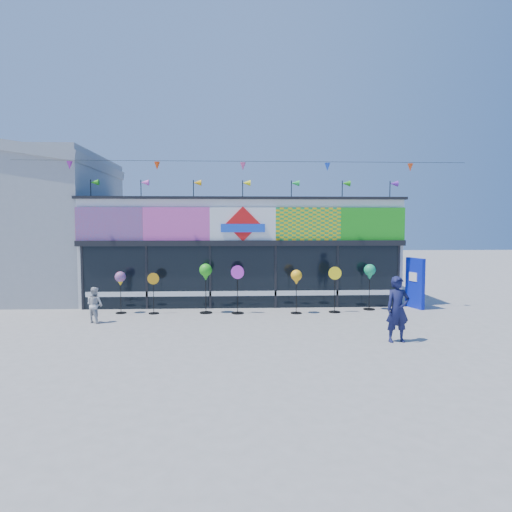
{
  "coord_description": "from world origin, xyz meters",
  "views": [
    {
      "loc": [
        -0.32,
        -13.23,
        3.09
      ],
      "look_at": [
        0.41,
        2.0,
        2.02
      ],
      "focal_mm": 32.0,
      "sensor_mm": 36.0,
      "label": 1
    }
  ],
  "objects": [
    {
      "name": "spinner_0",
      "position": [
        -4.25,
        2.63,
        1.17
      ],
      "size": [
        0.37,
        0.37,
        1.46
      ],
      "color": "black",
      "rests_on": "ground"
    },
    {
      "name": "spinner_6",
      "position": [
        4.56,
        2.88,
        1.33
      ],
      "size": [
        0.42,
        0.42,
        1.66
      ],
      "color": "black",
      "rests_on": "ground"
    },
    {
      "name": "spinner_1",
      "position": [
        -3.1,
        2.5,
        0.75
      ],
      "size": [
        0.4,
        0.36,
        1.42
      ],
      "color": "black",
      "rests_on": "ground"
    },
    {
      "name": "spinner_3",
      "position": [
        -0.21,
        2.4,
        0.89
      ],
      "size": [
        0.45,
        0.43,
        1.67
      ],
      "color": "black",
      "rests_on": "ground"
    },
    {
      "name": "spinner_2",
      "position": [
        -1.31,
        2.52,
        1.38
      ],
      "size": [
        0.44,
        0.44,
        1.73
      ],
      "color": "black",
      "rests_on": "ground"
    },
    {
      "name": "kite_shop",
      "position": [
        0.0,
        5.94,
        2.05
      ],
      "size": [
        16.0,
        5.7,
        5.31
      ],
      "color": "white",
      "rests_on": "ground"
    },
    {
      "name": "blue_sign",
      "position": [
        6.33,
        3.14,
        0.93
      ],
      "size": [
        0.4,
        0.93,
        1.85
      ],
      "rotation": [
        0.0,
        0.0,
        0.29
      ],
      "color": "#0C1DB7",
      "rests_on": "ground"
    },
    {
      "name": "neighbour_building",
      "position": [
        -10.0,
        7.0,
        3.2
      ],
      "size": [
        8.18,
        7.2,
        6.87
      ],
      "color": "#979A9C",
      "rests_on": "ground"
    },
    {
      "name": "child",
      "position": [
        -4.7,
        1.16,
        0.57
      ],
      "size": [
        0.63,
        0.55,
        1.13
      ],
      "primitive_type": "imported",
      "rotation": [
        0.0,
        0.0,
        2.62
      ],
      "color": "beige",
      "rests_on": "ground"
    },
    {
      "name": "spinner_5",
      "position": [
        3.2,
        2.44,
        0.85
      ],
      "size": [
        0.45,
        0.41,
        1.61
      ],
      "color": "black",
      "rests_on": "ground"
    },
    {
      "name": "ground",
      "position": [
        0.0,
        0.0,
        0.0
      ],
      "size": [
        80.0,
        80.0,
        0.0
      ],
      "primitive_type": "plane",
      "color": "gray",
      "rests_on": "ground"
    },
    {
      "name": "adult_man",
      "position": [
        3.96,
        -1.61,
        0.87
      ],
      "size": [
        0.67,
        0.47,
        1.73
      ],
      "primitive_type": "imported",
      "rotation": [
        0.0,
        0.0,
        0.1
      ],
      "color": "#141740",
      "rests_on": "ground"
    },
    {
      "name": "spinner_4",
      "position": [
        1.82,
        2.32,
        1.22
      ],
      "size": [
        0.39,
        0.39,
        1.52
      ],
      "color": "black",
      "rests_on": "ground"
    }
  ]
}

